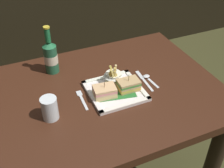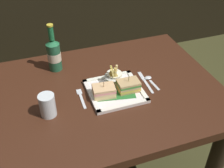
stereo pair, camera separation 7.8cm
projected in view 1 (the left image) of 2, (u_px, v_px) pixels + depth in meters
The scene contains 10 objects.
dining_table at pixel (109, 111), 1.45m from camera, with size 1.07×0.83×0.73m.
square_plate at pixel (115, 91), 1.34m from camera, with size 0.25×0.25×0.02m.
sandwich_half_left at pixel (105, 92), 1.29m from camera, with size 0.11×0.08×0.08m.
sandwich_half_right at pixel (128, 85), 1.33m from camera, with size 0.10×0.07×0.08m.
fries_cup at pixel (113, 76), 1.36m from camera, with size 0.09×0.09×0.11m.
beer_bottle at pixel (51, 56), 1.43m from camera, with size 0.07×0.07×0.25m.
water_glass at pixel (50, 110), 1.18m from camera, with size 0.07×0.07×0.10m.
fork at pixel (82, 99), 1.30m from camera, with size 0.03×0.14×0.00m.
knife at pixel (144, 80), 1.42m from camera, with size 0.02×0.18×0.00m.
spoon at pixel (148, 78), 1.43m from camera, with size 0.03×0.12×0.01m.
Camera 1 is at (-0.41, -0.98, 1.58)m, focal length 45.55 mm.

